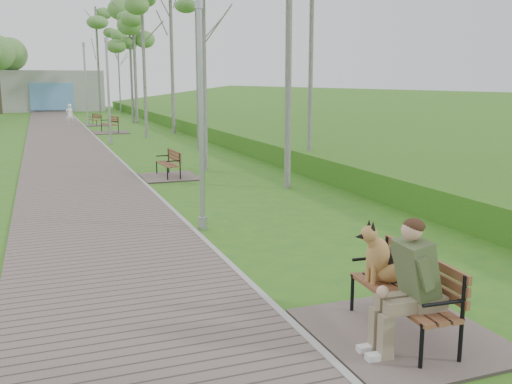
# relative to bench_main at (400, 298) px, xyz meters

# --- Properties ---
(ground) EXTENTS (120.00, 120.00, 0.00)m
(ground) POSITION_rel_bench_main_xyz_m (-1.01, 5.60, -0.51)
(ground) COLOR #2F6820
(ground) RESTS_ON ground
(walkway) EXTENTS (3.50, 67.00, 0.04)m
(walkway) POSITION_rel_bench_main_xyz_m (-2.76, 27.10, -0.49)
(walkway) COLOR #6F5E5A
(walkway) RESTS_ON ground
(kerb) EXTENTS (0.10, 67.00, 0.05)m
(kerb) POSITION_rel_bench_main_xyz_m (-1.01, 27.10, -0.48)
(kerb) COLOR #999993
(kerb) RESTS_ON ground
(embankment) EXTENTS (14.00, 70.00, 1.60)m
(embankment) POSITION_rel_bench_main_xyz_m (10.99, 25.60, -0.51)
(embankment) COLOR #4B8220
(embankment) RESTS_ON ground
(building_north) EXTENTS (10.00, 5.20, 4.00)m
(building_north) POSITION_rel_bench_main_xyz_m (-2.51, 56.58, 1.49)
(building_north) COLOR #9E9E99
(building_north) RESTS_ON ground
(bench_main) EXTENTS (2.05, 2.28, 1.79)m
(bench_main) POSITION_rel_bench_main_xyz_m (0.00, 0.00, 0.00)
(bench_main) COLOR #6F5E5A
(bench_main) RESTS_ON ground
(bench_second) EXTENTS (1.72, 1.91, 1.05)m
(bench_second) POSITION_rel_bench_main_xyz_m (-0.10, 12.30, -0.31)
(bench_second) COLOR #6F5E5A
(bench_second) RESTS_ON ground
(bench_third) EXTENTS (1.97, 2.19, 1.21)m
(bench_third) POSITION_rel_bench_main_xyz_m (0.03, 29.04, -0.28)
(bench_third) COLOR #6F5E5A
(bench_third) RESTS_ON ground
(bench_far) EXTENTS (1.54, 1.71, 0.95)m
(bench_far) POSITION_rel_bench_main_xyz_m (-0.27, 35.14, -0.34)
(bench_far) COLOR #6F5E5A
(bench_far) RESTS_ON ground
(lamp_post_near) EXTENTS (0.18, 0.18, 4.57)m
(lamp_post_near) POSITION_rel_bench_main_xyz_m (-0.80, 5.71, 1.63)
(lamp_post_near) COLOR #9FA1A7
(lamp_post_near) RESTS_ON ground
(lamp_post_second) EXTENTS (0.19, 0.19, 4.97)m
(lamp_post_second) POSITION_rel_bench_main_xyz_m (-0.66, 22.72, 1.82)
(lamp_post_second) COLOR #9FA1A7
(lamp_post_second) RESTS_ON ground
(lamp_post_third) EXTENTS (0.21, 0.21, 5.46)m
(lamp_post_third) POSITION_rel_bench_main_xyz_m (-0.78, 34.52, 2.04)
(lamp_post_third) COLOR #9FA1A7
(lamp_post_third) RESTS_ON ground
(pedestrian_near) EXTENTS (0.63, 0.54, 1.47)m
(pedestrian_near) POSITION_rel_bench_main_xyz_m (-1.85, 35.63, 0.23)
(pedestrian_near) COLOR white
(pedestrian_near) RESTS_ON ground
(pedestrian_far) EXTENTS (0.83, 0.68, 1.59)m
(pedestrian_far) POSITION_rel_bench_main_xyz_m (-4.21, 54.31, 0.28)
(pedestrian_far) COLOR gray
(pedestrian_far) RESTS_ON ground
(birch_far_b) EXTENTS (2.28, 2.28, 7.84)m
(birch_far_b) POSITION_rel_bench_main_xyz_m (2.55, 36.59, 5.65)
(birch_far_b) COLOR silver
(birch_far_b) RESTS_ON ground
(birch_far_c) EXTENTS (2.82, 2.82, 10.18)m
(birch_far_c) POSITION_rel_bench_main_xyz_m (2.80, 36.42, 7.49)
(birch_far_c) COLOR silver
(birch_far_c) RESTS_ON ground
(birch_distant_a) EXTENTS (2.84, 2.84, 10.07)m
(birch_distant_a) POSITION_rel_bench_main_xyz_m (1.69, 50.88, 7.40)
(birch_distant_a) COLOR silver
(birch_distant_a) RESTS_ON ground
(birch_distant_b) EXTENTS (2.25, 2.25, 7.83)m
(birch_distant_b) POSITION_rel_bench_main_xyz_m (3.41, 49.68, 5.64)
(birch_distant_b) COLOR silver
(birch_distant_b) RESTS_ON ground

